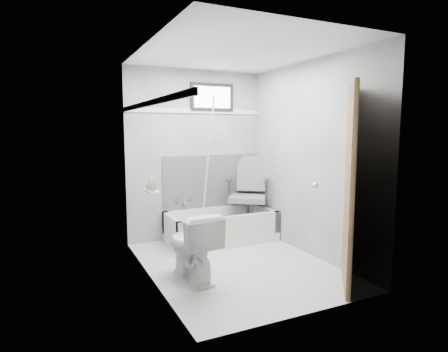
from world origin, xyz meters
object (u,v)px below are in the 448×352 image
toilet (192,246)px  door (393,190)px  bathtub (221,226)px  soap_bottle_b (150,185)px  office_chair (248,193)px  soap_bottle_a (153,186)px

toilet → door: door is taller
bathtub → soap_bottle_b: soap_bottle_b is taller
door → bathtub: bearing=108.7°
door → soap_bottle_b: bearing=141.3°
office_chair → soap_bottle_a: size_ratio=9.25×
soap_bottle_a → soap_bottle_b: soap_bottle_a is taller
bathtub → door: door is taller
toilet → office_chair: bearing=-143.6°
soap_bottle_a → soap_bottle_b: 0.14m
bathtub → toilet: size_ratio=2.05×
soap_bottle_a → door: bearing=-36.1°
office_chair → toilet: office_chair is taller
bathtub → soap_bottle_b: (-1.17, -0.67, 0.75)m
bathtub → soap_bottle_a: size_ratio=13.12×
toilet → soap_bottle_b: soap_bottle_b is taller
bathtub → door: bearing=-71.3°
office_chair → toilet: bearing=-104.3°
bathtub → soap_bottle_a: (-1.17, -0.81, 0.76)m
soap_bottle_b → office_chair: bearing=23.9°
soap_bottle_a → office_chair: bearing=27.9°
door → soap_bottle_b: size_ratio=20.62×
office_chair → toilet: 1.76m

